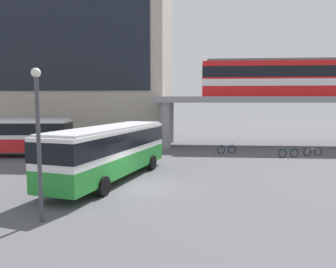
{
  "coord_description": "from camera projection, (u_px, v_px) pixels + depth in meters",
  "views": [
    {
      "loc": [
        2.96,
        -17.15,
        4.7
      ],
      "look_at": [
        1.05,
        7.64,
        2.2
      ],
      "focal_mm": 34.78,
      "sensor_mm": 36.0,
      "label": 1
    }
  ],
  "objects": [
    {
      "name": "ground_plane",
      "position": [
        158.0,
        157.0,
        27.63
      ],
      "size": [
        120.0,
        120.0,
        0.0
      ],
      "primitive_type": "plane",
      "color": "#515156"
    },
    {
      "name": "bus_main",
      "position": [
        111.0,
        147.0,
        19.28
      ],
      "size": [
        5.18,
        11.33,
        3.22
      ],
      "color": "#268C33",
      "rests_on": "ground_plane"
    },
    {
      "name": "train",
      "position": [
        318.0,
        78.0,
        33.52
      ],
      "size": [
        23.8,
        2.96,
        3.84
      ],
      "color": "red",
      "rests_on": "elevated_platform"
    },
    {
      "name": "bicycle_green",
      "position": [
        288.0,
        153.0,
        27.42
      ],
      "size": [
        1.76,
        0.46,
        1.04
      ],
      "color": "black",
      "rests_on": "ground_plane"
    },
    {
      "name": "bus_secondary",
      "position": [
        4.0,
        133.0,
        27.71
      ],
      "size": [
        11.24,
        3.61,
        3.22
      ],
      "color": "red",
      "rests_on": "ground_plane"
    },
    {
      "name": "bicycle_silver",
      "position": [
        313.0,
        152.0,
        28.1
      ],
      "size": [
        1.73,
        0.57,
        1.04
      ],
      "color": "black",
      "rests_on": "ground_plane"
    },
    {
      "name": "lamp_post",
      "position": [
        38.0,
        132.0,
        12.45
      ],
      "size": [
        0.36,
        0.36,
        5.96
      ],
      "color": "#3F3F44",
      "rests_on": "ground_plane"
    },
    {
      "name": "bicycle_blue",
      "position": [
        227.0,
        150.0,
        29.38
      ],
      "size": [
        1.73,
        0.58,
        1.04
      ],
      "color": "black",
      "rests_on": "ground_plane"
    },
    {
      "name": "station_building",
      "position": [
        69.0,
        54.0,
        43.06
      ],
      "size": [
        26.34,
        14.83,
        21.82
      ],
      "color": "#B2A899",
      "rests_on": "ground_plane"
    },
    {
      "name": "pedestrian_near_building",
      "position": [
        152.0,
        151.0,
        26.03
      ],
      "size": [
        0.37,
        0.46,
        1.59
      ],
      "color": "#26262D",
      "rests_on": "ground_plane"
    },
    {
      "name": "elevated_platform",
      "position": [
        304.0,
        104.0,
        33.88
      ],
      "size": [
        31.08,
        6.52,
        5.18
      ],
      "color": "gray",
      "rests_on": "ground_plane"
    }
  ]
}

